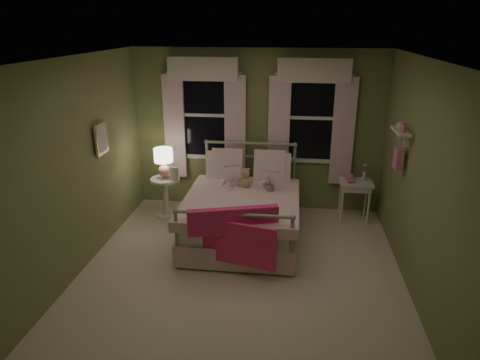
# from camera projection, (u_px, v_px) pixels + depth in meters

# --- Properties ---
(room_shell) EXTENTS (4.20, 4.20, 4.20)m
(room_shell) POSITION_uv_depth(u_px,v_px,m) (241.00, 174.00, 4.95)
(room_shell) COLOR #F0E4CF
(room_shell) RESTS_ON ground
(bed) EXTENTS (1.58, 2.04, 1.18)m
(bed) POSITION_uv_depth(u_px,v_px,m) (243.00, 212.00, 6.18)
(bed) COLOR white
(bed) RESTS_ON ground
(pink_throw) EXTENTS (1.08, 0.42, 0.71)m
(pink_throw) POSITION_uv_depth(u_px,v_px,m) (233.00, 230.00, 5.14)
(pink_throw) COLOR #E22C70
(pink_throw) RESTS_ON bed
(child_left) EXTENTS (0.30, 0.23, 0.72)m
(child_left) POSITION_uv_depth(u_px,v_px,m) (228.00, 166.00, 6.41)
(child_left) COLOR #F7D1DD
(child_left) RESTS_ON bed
(child_right) EXTENTS (0.38, 0.33, 0.66)m
(child_right) POSITION_uv_depth(u_px,v_px,m) (265.00, 169.00, 6.36)
(child_right) COLOR #F7D1DD
(child_right) RESTS_ON bed
(book_left) EXTENTS (0.22, 0.17, 0.26)m
(book_left) POSITION_uv_depth(u_px,v_px,m) (225.00, 169.00, 6.17)
(book_left) COLOR beige
(book_left) RESTS_ON child_left
(book_right) EXTENTS (0.22, 0.15, 0.26)m
(book_right) POSITION_uv_depth(u_px,v_px,m) (264.00, 174.00, 6.12)
(book_right) COLOR beige
(book_right) RESTS_ON child_right
(teddy_bear) EXTENTS (0.23, 0.19, 0.31)m
(teddy_bear) POSITION_uv_depth(u_px,v_px,m) (245.00, 179.00, 6.28)
(teddy_bear) COLOR tan
(teddy_bear) RESTS_ON bed
(nightstand_left) EXTENTS (0.46, 0.46, 0.65)m
(nightstand_left) POSITION_uv_depth(u_px,v_px,m) (166.00, 192.00, 6.81)
(nightstand_left) COLOR white
(nightstand_left) RESTS_ON ground
(table_lamp) EXTENTS (0.29, 0.29, 0.46)m
(table_lamp) POSITION_uv_depth(u_px,v_px,m) (164.00, 160.00, 6.62)
(table_lamp) COLOR pink
(table_lamp) RESTS_ON nightstand_left
(book_nightstand) EXTENTS (0.22, 0.26, 0.02)m
(book_nightstand) POSITION_uv_depth(u_px,v_px,m) (170.00, 180.00, 6.64)
(book_nightstand) COLOR beige
(book_nightstand) RESTS_ON nightstand_left
(nightstand_right) EXTENTS (0.50, 0.40, 0.64)m
(nightstand_right) POSITION_uv_depth(u_px,v_px,m) (356.00, 187.00, 6.63)
(nightstand_right) COLOR white
(nightstand_right) RESTS_ON ground
(pink_toy) EXTENTS (0.14, 0.19, 0.14)m
(pink_toy) POSITION_uv_depth(u_px,v_px,m) (350.00, 177.00, 6.58)
(pink_toy) COLOR pink
(pink_toy) RESTS_ON nightstand_right
(bud_vase) EXTENTS (0.06, 0.06, 0.28)m
(bud_vase) POSITION_uv_depth(u_px,v_px,m) (365.00, 172.00, 6.58)
(bud_vase) COLOR white
(bud_vase) RESTS_ON nightstand_right
(window_left) EXTENTS (1.34, 0.13, 1.96)m
(window_left) POSITION_uv_depth(u_px,v_px,m) (204.00, 111.00, 6.83)
(window_left) COLOR black
(window_left) RESTS_ON room_shell
(window_right) EXTENTS (1.34, 0.13, 1.96)m
(window_right) POSITION_uv_depth(u_px,v_px,m) (312.00, 114.00, 6.63)
(window_right) COLOR black
(window_right) RESTS_ON room_shell
(wall_shelf) EXTENTS (0.15, 0.50, 0.60)m
(wall_shelf) POSITION_uv_depth(u_px,v_px,m) (400.00, 145.00, 5.30)
(wall_shelf) COLOR white
(wall_shelf) RESTS_ON room_shell
(framed_picture) EXTENTS (0.03, 0.32, 0.42)m
(framed_picture) POSITION_uv_depth(u_px,v_px,m) (101.00, 139.00, 5.67)
(framed_picture) COLOR beige
(framed_picture) RESTS_ON room_shell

